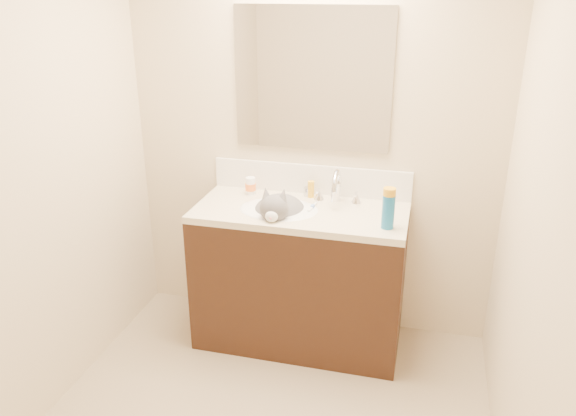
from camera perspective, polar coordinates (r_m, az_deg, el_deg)
The scene contains 16 objects.
room_shell at distance 2.07m, azimuth -4.79°, elevation 6.19°, with size 2.24×2.54×2.52m.
vanity_cabinet at distance 3.36m, azimuth 1.21°, elevation -7.25°, with size 1.20×0.55×0.82m, color black.
counter_slab at distance 3.17m, azimuth 1.28°, elevation -0.44°, with size 1.20×0.55×0.04m, color beige.
basin at distance 3.19m, azimuth -0.95°, elevation -1.27°, with size 0.45×0.36×0.14m, color white.
faucet at distance 3.23m, azimuth 4.97°, elevation 1.89°, with size 0.28×0.20×0.21m.
cat at distance 3.17m, azimuth -0.94°, elevation -0.56°, with size 0.36×0.43×0.33m.
backsplash at distance 3.37m, azimuth 2.31°, elevation 2.93°, with size 1.20×0.02×0.18m, color silver.
mirror at distance 3.23m, azimuth 2.48°, elevation 12.88°, with size 0.90×0.02×0.80m, color white.
pill_bottle at distance 3.38m, azimuth -3.82°, elevation 2.26°, with size 0.06×0.06×0.10m, color white.
pill_label at distance 3.38m, azimuth -3.82°, elevation 2.17°, with size 0.07×0.07×0.04m, color orange.
silver_jar at distance 3.35m, azimuth 2.02°, elevation 1.66°, with size 0.05×0.05×0.05m, color #B7B7BC.
amber_bottle at distance 3.33m, azimuth 2.35°, elevation 1.92°, with size 0.04×0.04×0.10m, color gold.
toothbrush at distance 3.18m, azimuth 2.51°, elevation 0.12°, with size 0.01×0.14×0.01m, color white.
toothbrush_head at distance 3.18m, azimuth 2.51°, elevation 0.17°, with size 0.02×0.03×0.02m, color #719BF0.
spray_can at distance 2.93m, azimuth 10.14°, elevation -0.39°, with size 0.07×0.07×0.18m, color #16629E.
spray_cap at distance 2.89m, azimuth 10.28°, elevation 1.63°, with size 0.07×0.07×0.04m, color gold.
Camera 1 is at (0.66, -1.88, 2.05)m, focal length 35.00 mm.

